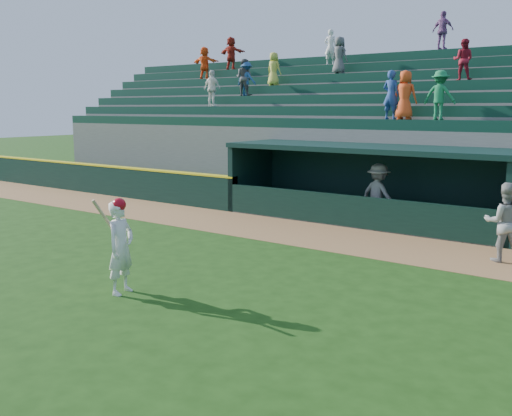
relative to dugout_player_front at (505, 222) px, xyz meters
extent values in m
plane|color=#1B4010|center=(-4.83, -5.05, -0.96)|extent=(120.00, 120.00, 0.00)
cube|color=#98693C|center=(-4.83, -0.15, -0.95)|extent=(40.00, 3.00, 0.01)
cube|color=black|center=(-17.08, 1.50, -0.36)|extent=(15.50, 0.30, 1.20)
cube|color=yellow|center=(-17.08, 1.50, 0.27)|extent=(15.50, 0.32, 0.06)
imported|color=#9C9C97|center=(0.00, 0.00, 0.00)|extent=(1.11, 0.99, 1.92)
imported|color=gray|center=(-4.30, 2.40, 0.01)|extent=(1.40, 1.04, 1.93)
cube|color=slate|center=(-4.83, 2.65, -0.94)|extent=(9.00, 2.60, 0.04)
cube|color=black|center=(-9.43, 2.65, 0.19)|extent=(0.20, 2.60, 2.30)
cube|color=black|center=(-4.83, 3.95, 0.19)|extent=(9.40, 0.20, 2.30)
cube|color=black|center=(-4.83, 2.65, 1.42)|extent=(9.40, 2.80, 0.16)
cube|color=black|center=(-4.83, 1.43, -0.46)|extent=(9.00, 0.16, 1.00)
cube|color=brown|center=(-4.83, 3.45, -0.71)|extent=(8.40, 0.45, 0.10)
cube|color=slate|center=(-4.83, 4.48, 0.50)|extent=(34.00, 0.85, 2.91)
cube|color=#0F3828|center=(-4.83, 4.36, 2.13)|extent=(34.00, 0.60, 0.36)
cube|color=slate|center=(-4.83, 5.33, 0.72)|extent=(34.00, 0.85, 3.36)
cube|color=#0F3828|center=(-4.83, 5.21, 2.58)|extent=(34.00, 0.60, 0.36)
cube|color=slate|center=(-4.83, 6.18, 0.95)|extent=(34.00, 0.85, 3.81)
cube|color=#0F3828|center=(-4.83, 6.06, 3.03)|extent=(34.00, 0.60, 0.36)
cube|color=slate|center=(-4.83, 7.03, 1.17)|extent=(34.00, 0.85, 4.26)
cube|color=#0F3828|center=(-4.83, 6.91, 3.48)|extent=(34.00, 0.60, 0.36)
cube|color=slate|center=(-4.83, 7.88, 1.40)|extent=(34.00, 0.85, 4.71)
cube|color=#0F3828|center=(-4.83, 7.76, 3.93)|extent=(34.00, 0.60, 0.36)
cube|color=slate|center=(-4.83, 8.73, 1.62)|extent=(34.00, 0.85, 5.16)
cube|color=#0F3828|center=(-4.83, 8.61, 4.38)|extent=(34.00, 0.60, 0.36)
cube|color=slate|center=(-4.83, 9.58, 1.85)|extent=(34.00, 0.85, 5.61)
cube|color=#0F3828|center=(-4.83, 9.46, 4.83)|extent=(34.00, 0.60, 0.36)
cube|color=slate|center=(-4.83, 10.15, 1.85)|extent=(34.50, 0.30, 5.61)
imported|color=#F4491B|center=(-4.34, 4.38, 3.12)|extent=(0.79, 0.52, 1.62)
imported|color=white|center=(-13.47, 5.23, 3.54)|extent=(0.93, 0.42, 1.56)
imported|color=#AB261A|center=(-15.08, 8.63, 5.36)|extent=(1.49, 0.48, 1.60)
imported|color=navy|center=(-4.83, 4.38, 3.13)|extent=(0.64, 0.46, 1.64)
imported|color=#4F4F4F|center=(-12.36, 6.08, 4.00)|extent=(0.84, 0.70, 1.58)
imported|color=#1C7F46|center=(-3.17, 4.38, 3.10)|extent=(1.02, 0.60, 1.57)
imported|color=gold|center=(-11.37, 6.93, 4.38)|extent=(0.74, 0.52, 1.43)
imported|color=#8F5490|center=(-4.87, 9.48, 5.78)|extent=(0.95, 0.53, 1.53)
imported|color=#FE5C1C|center=(-16.09, 7.78, 4.90)|extent=(1.50, 0.61, 1.57)
imported|color=white|center=(-9.52, 8.63, 5.33)|extent=(0.61, 0.45, 1.53)
imported|color=maroon|center=(-3.24, 6.93, 4.38)|extent=(0.75, 0.61, 1.44)
imported|color=#25508A|center=(-12.24, 6.08, 3.94)|extent=(0.95, 0.56, 1.46)
imported|color=#545454|center=(-8.62, 7.78, 4.88)|extent=(0.84, 0.64, 1.53)
imported|color=white|center=(-5.58, -6.98, -0.03)|extent=(0.57, 0.75, 1.86)
sphere|color=#B10918|center=(-5.58, -6.98, 0.83)|extent=(0.27, 0.27, 0.27)
cylinder|color=#CDB083|center=(-5.76, -7.20, 0.60)|extent=(0.16, 0.53, 0.76)
camera|label=1|loc=(3.00, -14.27, 2.69)|focal=40.00mm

